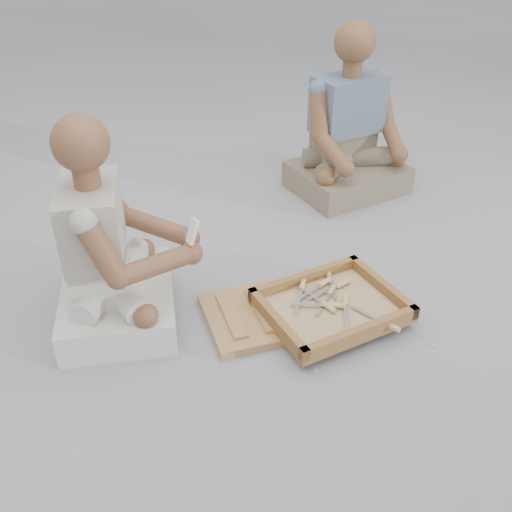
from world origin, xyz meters
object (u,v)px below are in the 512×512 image
object	(u,v)px
carved_panel	(277,311)
tool_tray	(331,307)
companion	(349,138)
craftsman	(110,257)

from	to	relation	value
carved_panel	tool_tray	world-z (taller)	tool_tray
carved_panel	companion	world-z (taller)	companion
craftsman	companion	distance (m)	1.59
tool_tray	carved_panel	bearing A→B (deg)	155.68
craftsman	companion	world-z (taller)	companion
companion	craftsman	bearing A→B (deg)	17.73
tool_tray	companion	distance (m)	1.24
companion	carved_panel	bearing A→B (deg)	40.06
companion	tool_tray	bearing A→B (deg)	50.23
carved_panel	companion	distance (m)	1.27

